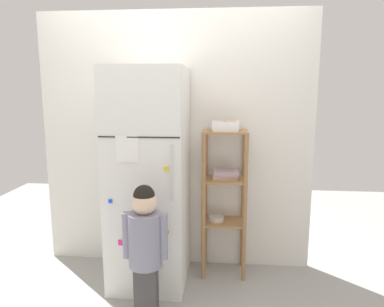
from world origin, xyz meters
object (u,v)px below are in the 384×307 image
object	(u,v)px
child_standing	(145,239)
pantry_shelf_unit	(224,191)
fruit_bin	(227,126)
refrigerator	(149,178)

from	to	relation	value
child_standing	pantry_shelf_unit	distance (m)	0.92
child_standing	fruit_bin	size ratio (longest dim) A/B	4.43
refrigerator	pantry_shelf_unit	xyz separation A→B (m)	(0.62, 0.18, -0.14)
refrigerator	child_standing	bearing A→B (deg)	-81.69
fruit_bin	child_standing	bearing A→B (deg)	-128.47
refrigerator	child_standing	world-z (taller)	refrigerator
child_standing	pantry_shelf_unit	bearing A→B (deg)	52.83
child_standing	fruit_bin	xyz separation A→B (m)	(0.56, 0.71, 0.72)
child_standing	pantry_shelf_unit	xyz separation A→B (m)	(0.54, 0.72, 0.16)
child_standing	fruit_bin	world-z (taller)	fruit_bin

